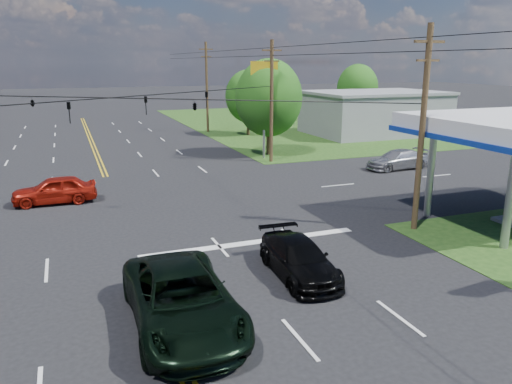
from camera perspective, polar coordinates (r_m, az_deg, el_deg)
name	(u,v)px	position (r m, az deg, el deg)	size (l,w,h in m)	color
ground	(118,207)	(28.83, -15.52, -1.67)	(280.00, 280.00, 0.00)	black
grass_ne	(354,120)	(70.79, 11.16, 8.02)	(46.00, 48.00, 0.03)	#1B3E14
stop_bar	(252,243)	(22.38, -0.48, -5.84)	(10.00, 0.50, 0.02)	silver
retail_ne	(374,114)	(57.85, 13.32, 8.67)	(14.00, 10.00, 4.40)	gray
pole_se	(422,128)	(24.30, 18.47, 7.00)	(1.60, 0.28, 9.50)	#3C2819
pole_ne	(271,100)	(39.83, 1.78, 10.44)	(1.60, 0.28, 9.50)	#3C2819
pole_right_far	(207,86)	(57.78, -5.65, 11.93)	(1.60, 0.28, 10.00)	#3C2819
span_wire_signals	(110,98)	(27.81, -16.37, 10.28)	(26.00, 18.00, 1.13)	black
power_lines	(110,45)	(25.77, -16.40, 15.78)	(26.04, 100.00, 0.64)	black
tree_right_a	(269,98)	(42.98, 1.47, 10.69)	(5.70, 5.70, 8.18)	#3C2819
tree_right_b	(248,96)	(55.09, -0.92, 10.88)	(4.94, 4.94, 7.09)	#3C2819
tree_far_r	(357,88)	(68.21, 11.52, 11.60)	(5.32, 5.32, 7.63)	#3C2819
pickup_dkgreen	(182,299)	(15.54, -8.47, -12.04)	(2.99, 6.47, 1.80)	black
suv_black	(299,258)	(18.93, 4.91, -7.58)	(1.94, 4.77, 1.38)	black
sedan_red	(55,190)	(30.60, -22.03, 0.23)	(1.84, 4.58, 1.56)	#99160B
sedan_far	(397,159)	(39.07, 15.84, 3.59)	(2.01, 4.95, 1.44)	#9B9BA0
polesign_ne	(264,83)	(41.20, 0.94, 12.34)	(2.10, 1.10, 7.95)	#A5A5AA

